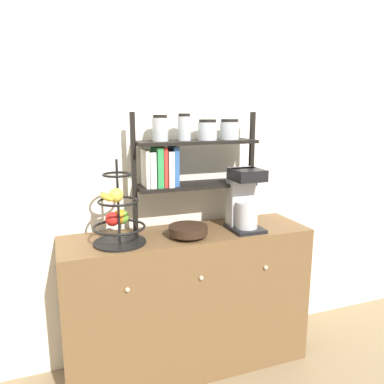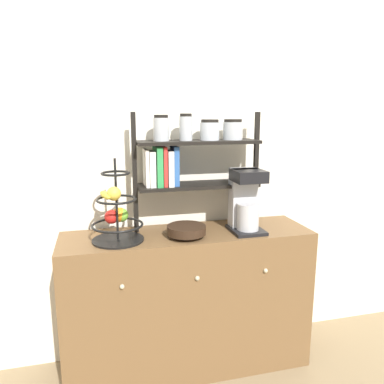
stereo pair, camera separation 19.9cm
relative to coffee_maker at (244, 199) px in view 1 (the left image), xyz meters
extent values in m
cube|color=silver|center=(-0.32, 0.27, 0.32)|extent=(7.00, 0.05, 2.60)
cube|color=brown|center=(-0.32, 0.04, -0.57)|extent=(1.36, 0.38, 0.81)
sphere|color=#B2AD8C|center=(-0.69, -0.16, -0.35)|extent=(0.02, 0.02, 0.02)
sphere|color=#B2AD8C|center=(-0.32, -0.16, -0.35)|extent=(0.02, 0.02, 0.02)
sphere|color=#B2AD8C|center=(0.06, -0.16, -0.35)|extent=(0.02, 0.02, 0.02)
cube|color=black|center=(0.00, -0.02, -0.16)|extent=(0.17, 0.21, 0.02)
cube|color=#B7B7BC|center=(0.00, 0.04, 0.01)|extent=(0.14, 0.08, 0.33)
cylinder|color=#B7B7BC|center=(0.00, -0.04, -0.08)|extent=(0.12, 0.12, 0.14)
cube|color=black|center=(0.00, -0.03, 0.14)|extent=(0.16, 0.17, 0.06)
cylinder|color=black|center=(-0.69, 0.00, -0.17)|extent=(0.26, 0.26, 0.01)
cylinder|color=black|center=(-0.69, 0.00, 0.04)|extent=(0.01, 0.01, 0.41)
torus|color=black|center=(-0.69, 0.00, -0.09)|extent=(0.26, 0.26, 0.01)
torus|color=black|center=(-0.69, 0.00, 0.04)|extent=(0.20, 0.20, 0.01)
torus|color=black|center=(-0.69, 0.00, 0.18)|extent=(0.14, 0.14, 0.01)
sphere|color=red|center=(-0.72, 0.03, -0.05)|extent=(0.07, 0.07, 0.07)
sphere|color=#6BAD33|center=(-0.67, 0.05, -0.05)|extent=(0.07, 0.07, 0.07)
sphere|color=orange|center=(-0.68, 0.05, -0.05)|extent=(0.08, 0.08, 0.08)
ellipsoid|color=yellow|center=(-0.74, 0.02, 0.07)|extent=(0.07, 0.15, 0.04)
sphere|color=gold|center=(-0.70, -0.02, 0.08)|extent=(0.07, 0.07, 0.07)
cylinder|color=black|center=(-0.34, -0.03, -0.16)|extent=(0.11, 0.11, 0.02)
cylinder|color=black|center=(-0.34, -0.03, -0.13)|extent=(0.20, 0.20, 0.04)
cube|color=black|center=(-0.58, 0.12, 0.15)|extent=(0.02, 0.02, 0.65)
cube|color=black|center=(0.11, 0.12, 0.15)|extent=(0.02, 0.02, 0.65)
cube|color=black|center=(-0.24, 0.12, 0.07)|extent=(0.67, 0.20, 0.02)
cube|color=black|center=(-0.24, 0.12, 0.31)|extent=(0.67, 0.20, 0.02)
cube|color=white|center=(-0.52, 0.12, 0.18)|extent=(0.02, 0.13, 0.20)
cube|color=white|center=(-0.50, 0.12, 0.18)|extent=(0.03, 0.14, 0.19)
cube|color=#2D8C47|center=(-0.46, 0.12, 0.19)|extent=(0.03, 0.16, 0.21)
cube|color=red|center=(-0.43, 0.12, 0.19)|extent=(0.02, 0.15, 0.21)
cube|color=white|center=(-0.40, 0.12, 0.18)|extent=(0.03, 0.16, 0.19)
cube|color=#2D599E|center=(-0.37, 0.12, 0.19)|extent=(0.03, 0.13, 0.21)
cylinder|color=#ADB2B7|center=(-0.44, 0.12, 0.38)|extent=(0.08, 0.08, 0.12)
cylinder|color=black|center=(-0.44, 0.12, 0.45)|extent=(0.07, 0.07, 0.02)
cylinder|color=#ADB2B7|center=(-0.30, 0.12, 0.39)|extent=(0.07, 0.07, 0.13)
cylinder|color=black|center=(-0.30, 0.12, 0.46)|extent=(0.06, 0.06, 0.02)
cylinder|color=silver|center=(-0.17, 0.12, 0.37)|extent=(0.11, 0.11, 0.10)
cylinder|color=black|center=(-0.17, 0.12, 0.43)|extent=(0.10, 0.10, 0.02)
cylinder|color=#ADB2B7|center=(-0.04, 0.12, 0.37)|extent=(0.11, 0.11, 0.10)
cylinder|color=black|center=(-0.04, 0.12, 0.43)|extent=(0.10, 0.10, 0.02)
camera|label=1|loc=(-0.97, -1.79, 0.47)|focal=35.00mm
camera|label=2|loc=(-0.78, -1.85, 0.47)|focal=35.00mm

